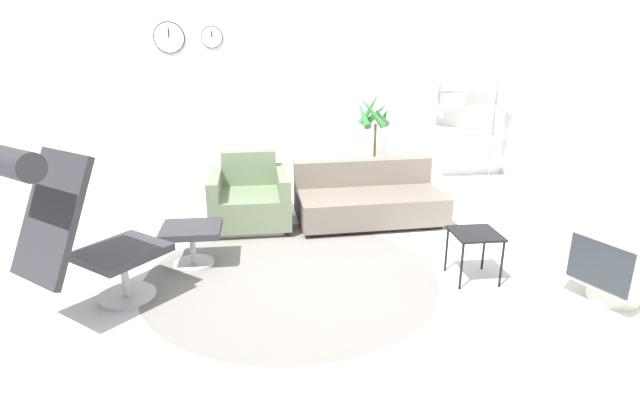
% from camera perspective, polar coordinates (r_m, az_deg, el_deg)
% --- Properties ---
extents(ground_plane, '(12.00, 12.00, 0.00)m').
position_cam_1_polar(ground_plane, '(4.60, -4.65, -7.16)').
color(ground_plane, silver).
extents(wall_back, '(12.00, 0.09, 2.80)m').
position_cam_1_polar(wall_back, '(7.00, -5.87, 13.46)').
color(wall_back, white).
rests_on(wall_back, ground_plane).
extents(round_rug, '(2.51, 2.51, 0.01)m').
position_cam_1_polar(round_rug, '(4.35, -3.36, -8.64)').
color(round_rug, slate).
rests_on(round_rug, ground_plane).
extents(lounge_chair, '(1.07, 1.14, 1.32)m').
position_cam_1_polar(lounge_chair, '(3.86, -26.56, -2.25)').
color(lounge_chair, '#BCBCC1').
rests_on(lounge_chair, ground_plane).
extents(ottoman, '(0.52, 0.44, 0.37)m').
position_cam_1_polar(ottoman, '(4.59, -14.45, -3.95)').
color(ottoman, '#BCBCC1').
rests_on(ottoman, ground_plane).
extents(armchair_red, '(0.85, 0.85, 0.76)m').
position_cam_1_polar(armchair_red, '(5.45, -8.00, 0.01)').
color(armchair_red, silver).
rests_on(armchair_red, ground_plane).
extents(couch_low, '(1.63, 0.93, 0.64)m').
position_cam_1_polar(couch_low, '(5.58, 5.54, -0.01)').
color(couch_low, black).
rests_on(couch_low, ground_plane).
extents(side_table, '(0.38, 0.38, 0.42)m').
position_cam_1_polar(side_table, '(4.35, 17.31, -4.19)').
color(side_table, black).
rests_on(side_table, ground_plane).
extents(crt_television, '(0.68, 0.70, 0.56)m').
position_cam_1_polar(crt_television, '(4.49, 30.96, -6.19)').
color(crt_television, beige).
rests_on(crt_television, ground_plane).
extents(potted_plant, '(0.50, 0.52, 1.27)m').
position_cam_1_polar(potted_plant, '(6.86, 6.16, 6.73)').
color(potted_plant, brown).
rests_on(potted_plant, ground_plane).
extents(shelf_unit, '(0.97, 0.28, 1.98)m').
position_cam_1_polar(shelf_unit, '(7.35, 15.63, 9.61)').
color(shelf_unit, '#BCBCC1').
rests_on(shelf_unit, ground_plane).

